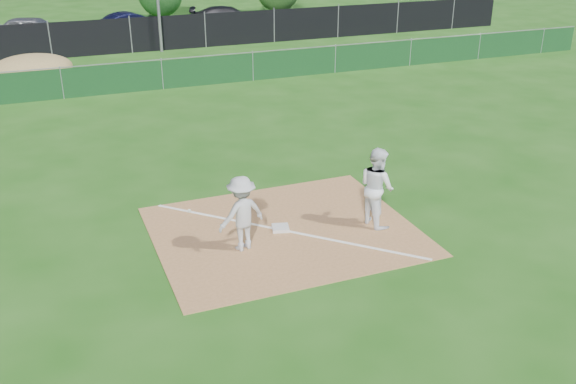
% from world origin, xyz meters
% --- Properties ---
extents(ground, '(90.00, 90.00, 0.00)m').
position_xyz_m(ground, '(0.00, 10.00, 0.00)').
color(ground, '#1A4D10').
rests_on(ground, ground).
extents(infield_dirt, '(6.00, 5.00, 0.02)m').
position_xyz_m(infield_dirt, '(0.00, 1.00, 0.01)').
color(infield_dirt, '#9C6B3E').
rests_on(infield_dirt, ground).
extents(foul_line, '(5.01, 5.01, 0.01)m').
position_xyz_m(foul_line, '(0.00, 1.00, 0.03)').
color(foul_line, white).
rests_on(foul_line, infield_dirt).
extents(green_fence, '(44.00, 0.05, 1.20)m').
position_xyz_m(green_fence, '(0.00, 15.00, 0.60)').
color(green_fence, '#0D3215').
rests_on(green_fence, ground).
extents(dirt_mound, '(3.38, 2.60, 1.17)m').
position_xyz_m(dirt_mound, '(-5.00, 18.50, 0.58)').
color(dirt_mound, olive).
rests_on(dirt_mound, ground).
extents(black_fence, '(46.00, 0.04, 1.80)m').
position_xyz_m(black_fence, '(0.00, 23.00, 0.90)').
color(black_fence, black).
rests_on(black_fence, ground).
extents(parking_lot, '(46.00, 9.00, 0.01)m').
position_xyz_m(parking_lot, '(0.00, 28.00, 0.01)').
color(parking_lot, black).
rests_on(parking_lot, ground).
extents(first_base, '(0.48, 0.48, 0.08)m').
position_xyz_m(first_base, '(-0.06, 1.08, 0.06)').
color(first_base, silver).
rests_on(first_base, infield_dirt).
extents(play_at_first, '(1.78, 0.90, 1.72)m').
position_xyz_m(play_at_first, '(-1.17, 0.55, 0.88)').
color(play_at_first, silver).
rests_on(play_at_first, infield_dirt).
extents(runner, '(0.85, 1.03, 1.93)m').
position_xyz_m(runner, '(2.19, 0.58, 0.97)').
color(runner, white).
rests_on(runner, ground).
extents(car_left, '(5.00, 3.28, 1.58)m').
position_xyz_m(car_left, '(-4.66, 26.99, 0.80)').
color(car_left, '#B2B5BA').
rests_on(car_left, parking_lot).
extents(car_mid, '(4.31, 2.32, 1.35)m').
position_xyz_m(car_mid, '(0.87, 28.02, 0.68)').
color(car_mid, black).
rests_on(car_mid, parking_lot).
extents(car_right, '(5.14, 3.24, 1.39)m').
position_xyz_m(car_right, '(6.81, 27.94, 0.70)').
color(car_right, black).
rests_on(car_right, parking_lot).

